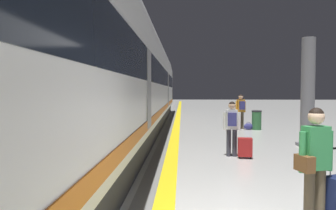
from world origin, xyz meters
TOP-DOWN VIEW (x-y plane):
  - safety_line_strip at (-1.28, 10.00)m, footprint 0.36×80.00m
  - tactile_edge_band at (-1.56, 10.00)m, footprint 0.53×80.00m
  - high_speed_train at (-3.30, 9.93)m, footprint 2.94×32.97m
  - traveller_foreground at (0.78, 1.03)m, footprint 0.53×0.38m
  - passenger_near at (0.41, 5.71)m, footprint 0.48×0.32m
  - suitcase_near at (0.73, 5.45)m, footprint 0.40×0.27m
  - passenger_mid at (1.84, 12.17)m, footprint 0.50×0.39m
  - duffel_bag_mid at (2.16, 11.89)m, footprint 0.44×0.26m
  - platform_pillar at (3.17, 7.45)m, footprint 0.56×0.56m
  - waste_bin at (2.54, 11.89)m, footprint 0.46×0.46m

SIDE VIEW (x-z plane):
  - tactile_edge_band at x=-1.56m, z-range 0.00..0.01m
  - safety_line_strip at x=-1.28m, z-range 0.00..0.01m
  - duffel_bag_mid at x=2.16m, z-range -0.03..0.33m
  - suitcase_near at x=0.73m, z-range 0.03..0.59m
  - waste_bin at x=2.54m, z-range 0.00..0.91m
  - passenger_near at x=0.41m, z-range 0.15..1.70m
  - traveller_foreground at x=0.78m, z-range 0.13..1.77m
  - passenger_mid at x=1.84m, z-range 0.16..1.82m
  - platform_pillar at x=3.17m, z-range -0.08..3.52m
  - high_speed_train at x=-3.30m, z-range 0.02..4.99m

